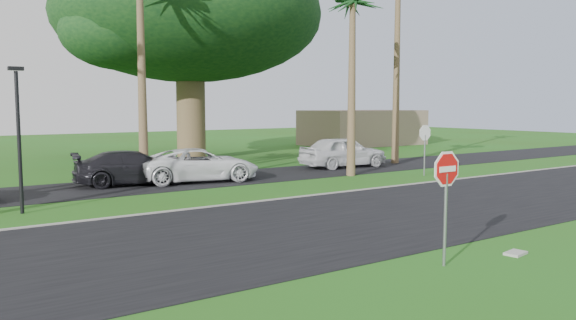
# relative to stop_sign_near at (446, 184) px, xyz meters

# --- Properties ---
(ground) EXTENTS (120.00, 120.00, 0.00)m
(ground) POSITION_rel_stop_sign_near_xyz_m (-0.50, 3.00, -1.77)
(ground) COLOR #295314
(ground) RESTS_ON ground
(road) EXTENTS (120.00, 8.00, 0.02)m
(road) POSITION_rel_stop_sign_near_xyz_m (-0.50, 5.00, -1.76)
(road) COLOR black
(road) RESTS_ON ground
(parking_strip) EXTENTS (120.00, 5.00, 0.02)m
(parking_strip) POSITION_rel_stop_sign_near_xyz_m (-0.50, 15.50, -1.76)
(parking_strip) COLOR black
(parking_strip) RESTS_ON ground
(curb) EXTENTS (120.00, 0.12, 0.06)m
(curb) POSITION_rel_stop_sign_near_xyz_m (-0.50, 9.05, -1.74)
(curb) COLOR gray
(curb) RESTS_ON ground
(stop_sign_near) EXTENTS (1.05, 0.07, 2.62)m
(stop_sign_near) POSITION_rel_stop_sign_near_xyz_m (0.00, 0.00, 0.00)
(stop_sign_near) COLOR gray
(stop_sign_near) RESTS_ON ground
(stop_sign_far) EXTENTS (1.05, 0.07, 2.62)m
(stop_sign_far) POSITION_rel_stop_sign_near_xyz_m (11.50, 11.00, 0.00)
(stop_sign_far) COLOR gray
(stop_sign_far) RESTS_ON ground
(palm_right_near) EXTENTS (5.00, 5.00, 9.50)m
(palm_right_near) POSITION_rel_stop_sign_near_xyz_m (8.50, 13.00, 6.42)
(palm_right_near) COLOR brown
(palm_right_near) RESTS_ON ground
(canopy_tree) EXTENTS (16.50, 16.50, 13.12)m
(canopy_tree) POSITION_rel_stop_sign_near_xyz_m (5.50, 25.00, 7.17)
(canopy_tree) COLOR brown
(canopy_tree) RESTS_ON ground
(streetlight_right) EXTENTS (0.45, 0.25, 4.64)m
(streetlight_right) POSITION_rel_stop_sign_near_xyz_m (-6.50, 11.50, 0.88)
(streetlight_right) COLOR black
(streetlight_right) RESTS_ON ground
(building_far) EXTENTS (10.00, 6.00, 3.00)m
(building_far) POSITION_rel_stop_sign_near_xyz_m (23.50, 29.00, -0.27)
(building_far) COLOR gray
(building_far) RESTS_ON ground
(car_dark) EXTENTS (5.36, 2.94, 1.47)m
(car_dark) POSITION_rel_stop_sign_near_xyz_m (-1.37, 15.81, -1.04)
(car_dark) COLOR black
(car_dark) RESTS_ON ground
(car_minivan) EXTENTS (5.75, 3.48, 1.49)m
(car_minivan) POSITION_rel_stop_sign_near_xyz_m (1.42, 15.20, -1.03)
(car_minivan) COLOR white
(car_minivan) RESTS_ON ground
(car_pickup) EXTENTS (5.13, 2.33, 1.71)m
(car_pickup) POSITION_rel_stop_sign_near_xyz_m (10.50, 16.00, -0.92)
(car_pickup) COLOR silver
(car_pickup) RESTS_ON ground
(utility_slab) EXTENTS (0.60, 0.43, 0.06)m
(utility_slab) POSITION_rel_stop_sign_near_xyz_m (2.11, -0.31, -1.74)
(utility_slab) COLOR #979890
(utility_slab) RESTS_ON ground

